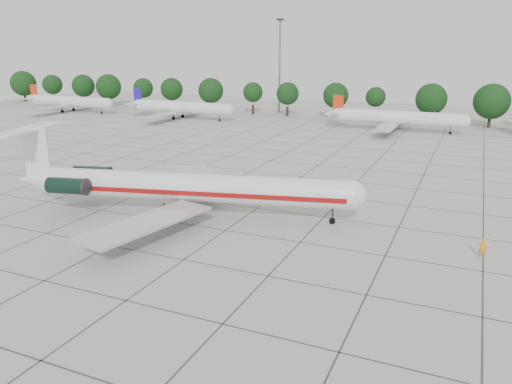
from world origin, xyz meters
TOP-DOWN VIEW (x-y plane):
  - ground at (0.00, 0.00)m, footprint 260.00×260.00m
  - apron_joints at (0.00, 15.00)m, footprint 170.00×170.00m
  - main_airliner at (-7.17, 2.24)m, footprint 39.11×30.24m
  - ground_crew at (23.85, 3.09)m, footprint 0.70×0.47m
  - bg_airliner_a at (-85.14, 68.03)m, footprint 28.24×27.20m
  - bg_airliner_b at (-48.33, 68.63)m, footprint 28.24×27.20m
  - bg_airliner_c at (5.91, 71.11)m, footprint 28.24×27.20m
  - tree_line at (-11.68, 85.00)m, footprint 249.86×8.44m
  - floodlight_mast at (-30.00, 92.00)m, footprint 1.60×1.60m

SIDE VIEW (x-z plane):
  - ground at x=0.00m, z-range 0.00..0.00m
  - apron_joints at x=0.00m, z-range 0.00..0.02m
  - ground_crew at x=23.85m, z-range 0.00..1.85m
  - bg_airliner_a at x=-85.14m, z-range -0.79..6.61m
  - bg_airliner_b at x=-48.33m, z-range -0.79..6.61m
  - bg_airliner_c at x=5.91m, z-range -0.79..6.61m
  - main_airliner at x=-7.17m, z-range -1.36..7.92m
  - tree_line at x=-11.68m, z-range 0.87..11.09m
  - floodlight_mast at x=-30.00m, z-range 1.56..27.01m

